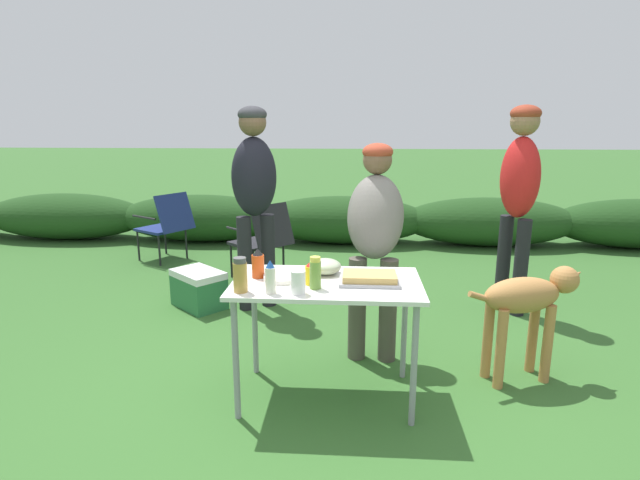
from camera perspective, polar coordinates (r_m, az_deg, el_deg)
name	(u,v)px	position (r m, az deg, el deg)	size (l,w,h in m)	color
ground_plane	(326,395)	(3.23, 0.74, -17.33)	(60.00, 60.00, 0.00)	#336028
shrub_hedge	(343,220)	(6.95, 2.59, 2.34)	(14.40, 0.90, 0.65)	#1E4219
folding_table	(327,294)	(2.94, 0.77, -6.15)	(1.10, 0.64, 0.74)	silver
food_tray	(369,278)	(2.90, 5.67, -4.37)	(0.35, 0.23, 0.06)	#9E9EA3
plate_stack	(283,278)	(2.95, -4.29, -4.30)	(0.23, 0.23, 0.03)	white
mixing_bowl	(325,266)	(3.05, 0.59, -3.04)	(0.20, 0.20, 0.09)	#ADBC99
paper_cup_stack	(298,282)	(2.69, -2.52, -4.85)	(0.08, 0.08, 0.13)	white
mayo_bottle	(270,278)	(2.70, -5.69, -4.31)	(0.06, 0.06, 0.19)	silver
relish_jar	(315,273)	(2.77, -0.54, -3.81)	(0.06, 0.06, 0.18)	olive
hot_sauce_bottle	(258,264)	(2.99, -7.10, -2.71)	(0.07, 0.07, 0.18)	#CC4214
mustard_bottle	(311,273)	(2.84, -1.05, -3.82)	(0.07, 0.07, 0.14)	yellow
spice_jar	(240,275)	(2.75, -9.11, -4.00)	(0.08, 0.08, 0.19)	#B2893D
standing_person_in_dark_puffer	(375,229)	(3.48, 6.31, 1.23)	(0.43, 0.51, 1.51)	#4C473D
standing_person_with_beanie	(519,186)	(4.56, 21.81, 5.78)	(0.41, 0.45, 1.79)	black
standing_person_in_red_jacket	(254,187)	(4.38, -7.50, 6.07)	(0.49, 0.45, 1.78)	black
dog	(527,302)	(3.46, 22.63, -6.58)	(0.80, 0.37, 0.75)	#B27A42
camp_chair_green_behind_table	(263,237)	(5.28, -6.54, 0.32)	(0.75, 0.74, 0.83)	#232328
camp_chair_near_hedge	(167,223)	(6.26, -17.12, 1.86)	(0.74, 0.70, 0.83)	navy
cooler_box	(199,289)	(4.68, -13.68, -5.44)	(0.57, 0.56, 0.34)	#286B3D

